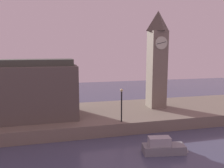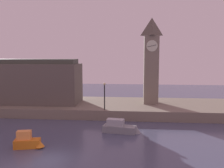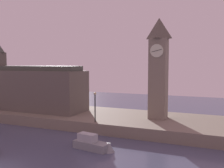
% 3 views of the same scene
% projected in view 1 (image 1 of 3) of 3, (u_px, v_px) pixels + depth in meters
% --- Properties ---
extents(far_embankment, '(70.00, 12.00, 1.50)m').
position_uv_depth(far_embankment, '(88.00, 117.00, 31.28)').
color(far_embankment, slate).
rests_on(far_embankment, ground).
extents(clock_tower, '(2.62, 2.65, 14.19)m').
position_uv_depth(clock_tower, '(157.00, 59.00, 33.10)').
color(clock_tower, slate).
rests_on(clock_tower, far_embankment).
extents(parliament_hall, '(17.47, 6.07, 11.28)m').
position_uv_depth(parliament_hall, '(3.00, 91.00, 27.31)').
color(parliament_hall, '#5B544C').
rests_on(parliament_hall, far_embankment).
extents(streetlamp, '(0.36, 0.36, 4.05)m').
position_uv_depth(streetlamp, '(122.00, 101.00, 26.55)').
color(streetlamp, black).
rests_on(streetlamp, far_embankment).
extents(boat_cruiser_grey, '(4.95, 2.10, 1.74)m').
position_uv_depth(boat_cruiser_grey, '(167.00, 147.00, 21.99)').
color(boat_cruiser_grey, gray).
rests_on(boat_cruiser_grey, ground).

